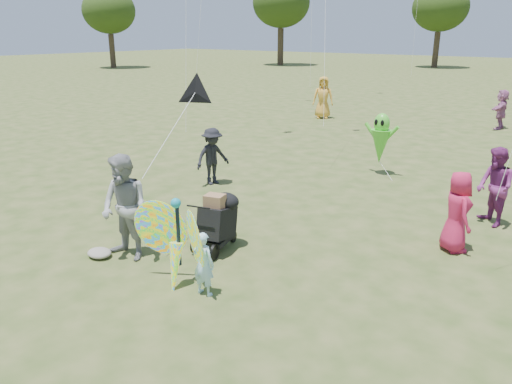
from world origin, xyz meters
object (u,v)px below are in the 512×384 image
crowd_j (501,109)px  crowd_g (323,97)px  child_girl (203,264)px  jogging_stroller (219,218)px  crowd_a (457,212)px  alien_kite (380,141)px  butterfly_kite (176,244)px  crowd_e (495,187)px  adult_man (125,208)px  crowd_b (212,156)px

crowd_j → crowd_g: bearing=-74.3°
child_girl → jogging_stroller: size_ratio=0.92×
crowd_a → alien_kite: bearing=-0.8°
crowd_j → butterfly_kite: crowd_j is taller
jogging_stroller → child_girl: bearing=-72.3°
crowd_e → crowd_g: 13.58m
crowd_g → crowd_j: (7.19, 2.17, -0.15)m
crowd_g → jogging_stroller: (5.96, -13.96, -0.35)m
crowd_e → crowd_a: bearing=-50.7°
adult_man → jogging_stroller: (1.05, 1.28, -0.33)m
butterfly_kite → crowd_j: bearing=87.3°
crowd_b → crowd_e: bearing=-63.6°
adult_man → jogging_stroller: 1.68m
crowd_b → crowd_e: 6.75m
alien_kite → adult_man: bearing=-98.8°
crowd_j → alien_kite: 9.59m
crowd_b → butterfly_kite: (3.32, -4.48, -0.04)m
butterfly_kite → crowd_a: bearing=53.0°
butterfly_kite → alien_kite: (-0.23, 8.06, 0.25)m
crowd_e → crowd_j: (-2.46, 11.73, -0.02)m
crowd_b → crowd_j: crowd_j is taller
child_girl → crowd_a: crowd_a is taller
child_girl → alien_kite: bearing=-90.0°
child_girl → jogging_stroller: 1.69m
jogging_stroller → butterfly_kite: butterfly_kite is taller
adult_man → crowd_j: 17.56m
adult_man → crowd_g: bearing=106.8°
crowd_j → butterfly_kite: size_ratio=0.93×
adult_man → crowd_g: (-4.91, 15.24, 0.01)m
crowd_j → alien_kite: (-1.05, -9.53, 0.16)m
jogging_stroller → butterfly_kite: bearing=-90.2°
adult_man → alien_kite: adult_man is taller
crowd_b → jogging_stroller: crowd_b is taller
jogging_stroller → alien_kite: 6.62m
adult_man → crowd_b: (-1.86, 4.31, -0.19)m
child_girl → crowd_b: size_ratio=0.68×
child_girl → crowd_g: (-6.89, 15.37, 0.44)m
crowd_g → crowd_b: bearing=-102.2°
crowd_a → crowd_g: 14.75m
crowd_g → alien_kite: crowd_g is taller
adult_man → crowd_a: size_ratio=1.25×
crowd_a → crowd_g: bearing=-0.7°
crowd_g → crowd_j: 7.51m
adult_man → butterfly_kite: 1.48m
crowd_g → crowd_j: size_ratio=1.19×
child_girl → crowd_b: bearing=-54.4°
child_girl → adult_man: bearing=-9.1°
child_girl → crowd_b: crowd_b is taller
crowd_a → crowd_e: (0.22, 1.79, 0.07)m
child_girl → crowd_g: size_ratio=0.54×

